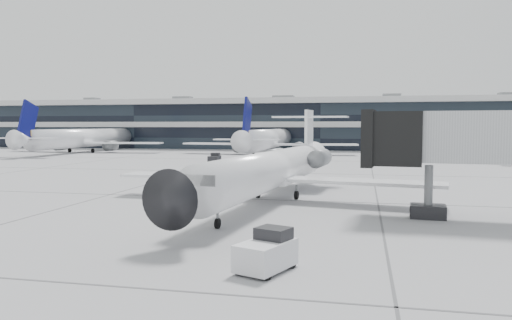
# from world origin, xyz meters

# --- Properties ---
(ground) EXTENTS (220.00, 220.00, 0.00)m
(ground) POSITION_xyz_m (0.00, 0.00, 0.00)
(ground) COLOR gray
(ground) RESTS_ON ground
(terminal) EXTENTS (170.00, 22.00, 10.00)m
(terminal) POSITION_xyz_m (0.00, 82.00, 5.00)
(terminal) COLOR black
(terminal) RESTS_ON ground
(bg_jet_left) EXTENTS (32.00, 40.00, 9.60)m
(bg_jet_left) POSITION_xyz_m (-45.00, 55.00, 0.00)
(bg_jet_left) COLOR white
(bg_jet_left) RESTS_ON ground
(bg_jet_center) EXTENTS (32.00, 40.00, 9.60)m
(bg_jet_center) POSITION_xyz_m (-8.00, 55.00, 0.00)
(bg_jet_center) COLOR white
(bg_jet_center) RESTS_ON ground
(bg_jet_right) EXTENTS (32.00, 40.00, 9.60)m
(bg_jet_right) POSITION_xyz_m (32.00, 55.00, 0.00)
(bg_jet_right) COLOR white
(bg_jet_right) RESTS_ON ground
(regional_jet) EXTENTS (23.33, 29.14, 6.73)m
(regional_jet) POSITION_xyz_m (2.76, -0.40, 2.30)
(regional_jet) COLOR white
(regional_jet) RESTS_ON ground
(ramp_worker) EXTENTS (0.71, 0.51, 1.80)m
(ramp_worker) POSITION_xyz_m (-1.38, -9.43, 0.90)
(ramp_worker) COLOR #B7F419
(ramp_worker) RESTS_ON ground
(baggage_tug) EXTENTS (2.19, 2.74, 1.52)m
(baggage_tug) POSITION_xyz_m (5.58, -17.14, 0.68)
(baggage_tug) COLOR silver
(baggage_tug) RESTS_ON ground
(traffic_cone) EXTENTS (0.46, 0.46, 0.56)m
(traffic_cone) POSITION_xyz_m (0.51, 13.40, 0.27)
(traffic_cone) COLOR #D95D0B
(traffic_cone) RESTS_ON ground
(far_tug) EXTENTS (1.38, 2.31, 1.46)m
(far_tug) POSITION_xyz_m (-11.37, 31.88, 0.65)
(far_tug) COLOR black
(far_tug) RESTS_ON ground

